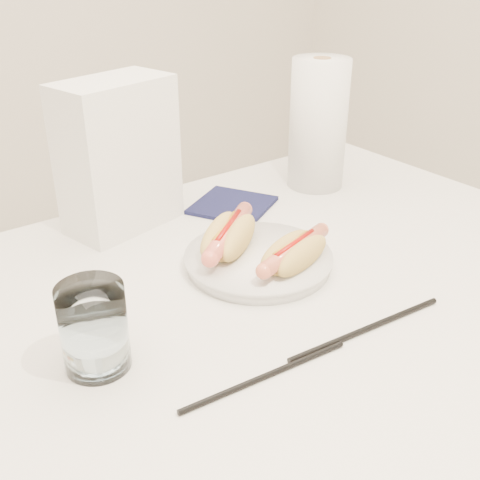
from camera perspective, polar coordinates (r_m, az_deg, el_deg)
table at (r=0.88m, az=0.78°, el=-8.11°), size 1.20×0.80×0.75m
plate at (r=0.90m, az=1.78°, el=-2.09°), size 0.27×0.27×0.02m
hotdog_left at (r=0.91m, az=-1.10°, el=0.35°), size 0.16×0.14×0.05m
hotdog_right at (r=0.87m, az=5.26°, el=-1.28°), size 0.16×0.09×0.04m
water_glass at (r=0.70m, az=-13.93°, el=-8.23°), size 0.08×0.08×0.11m
chopstick_near at (r=0.70m, az=2.53°, el=-12.96°), size 0.23×0.03×0.01m
chopstick_far at (r=0.78m, az=12.19°, el=-8.35°), size 0.25×0.03×0.01m
napkin_box at (r=1.01m, az=-11.69°, el=7.97°), size 0.21×0.15×0.25m
navy_napkin at (r=1.11m, az=-0.73°, el=3.39°), size 0.18×0.18×0.01m
paper_towel_roll at (r=1.18m, az=7.56°, el=11.01°), size 0.12×0.12×0.25m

